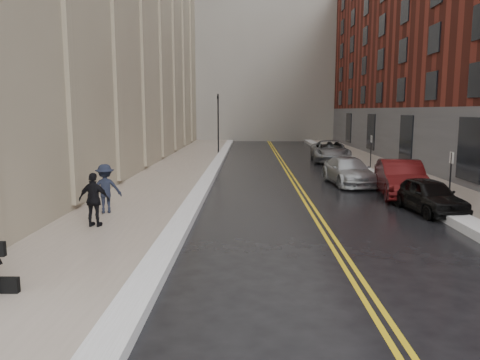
{
  "coord_description": "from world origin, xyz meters",
  "views": [
    {
      "loc": [
        0.02,
        -10.2,
        3.82
      ],
      "look_at": [
        -0.26,
        4.66,
        1.6
      ],
      "focal_mm": 35.0,
      "sensor_mm": 36.0,
      "label": 1
    }
  ],
  "objects_px": {
    "pedestrian_c": "(94,200)",
    "car_silver_far": "(330,151)",
    "car_black": "(429,195)",
    "car_silver_near": "(348,171)",
    "car_maroon": "(401,179)",
    "pedestrian_b": "(105,189)"
  },
  "relations": [
    {
      "from": "pedestrian_c",
      "to": "car_silver_far",
      "type": "bearing_deg",
      "value": -111.37
    },
    {
      "from": "car_black",
      "to": "car_silver_far",
      "type": "relative_size",
      "value": 0.67
    },
    {
      "from": "car_silver_near",
      "to": "pedestrian_c",
      "type": "distance_m",
      "value": 13.97
    },
    {
      "from": "car_maroon",
      "to": "pedestrian_c",
      "type": "bearing_deg",
      "value": -144.08
    },
    {
      "from": "car_black",
      "to": "pedestrian_b",
      "type": "bearing_deg",
      "value": 176.76
    },
    {
      "from": "car_silver_near",
      "to": "car_silver_far",
      "type": "distance_m",
      "value": 10.99
    },
    {
      "from": "car_silver_near",
      "to": "pedestrian_b",
      "type": "bearing_deg",
      "value": -149.25
    },
    {
      "from": "car_black",
      "to": "car_maroon",
      "type": "distance_m",
      "value": 3.31
    },
    {
      "from": "car_silver_near",
      "to": "car_silver_far",
      "type": "relative_size",
      "value": 0.84
    },
    {
      "from": "car_silver_far",
      "to": "car_silver_near",
      "type": "bearing_deg",
      "value": -90.89
    },
    {
      "from": "car_maroon",
      "to": "pedestrian_b",
      "type": "distance_m",
      "value": 12.67
    },
    {
      "from": "car_silver_far",
      "to": "pedestrian_b",
      "type": "bearing_deg",
      "value": -117.26
    },
    {
      "from": "car_silver_far",
      "to": "pedestrian_b",
      "type": "height_order",
      "value": "pedestrian_b"
    },
    {
      "from": "pedestrian_b",
      "to": "pedestrian_c",
      "type": "xyz_separation_m",
      "value": [
        0.26,
        -2.02,
        -0.02
      ]
    },
    {
      "from": "car_silver_far",
      "to": "pedestrian_b",
      "type": "xyz_separation_m",
      "value": [
        -11.26,
        -18.61,
        0.24
      ]
    },
    {
      "from": "car_silver_near",
      "to": "pedestrian_c",
      "type": "xyz_separation_m",
      "value": [
        -10.07,
        -9.68,
        0.32
      ]
    },
    {
      "from": "car_silver_far",
      "to": "pedestrian_c",
      "type": "bearing_deg",
      "value": -114.13
    },
    {
      "from": "car_silver_far",
      "to": "car_black",
      "type": "bearing_deg",
      "value": -83.88
    },
    {
      "from": "car_black",
      "to": "pedestrian_b",
      "type": "xyz_separation_m",
      "value": [
        -11.94,
        -0.94,
        0.38
      ]
    },
    {
      "from": "car_silver_far",
      "to": "pedestrian_c",
      "type": "xyz_separation_m",
      "value": [
        -11.0,
        -20.63,
        0.22
      ]
    },
    {
      "from": "car_black",
      "to": "car_silver_far",
      "type": "bearing_deg",
      "value": 84.44
    },
    {
      "from": "car_silver_far",
      "to": "pedestrian_c",
      "type": "relative_size",
      "value": 3.3
    }
  ]
}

